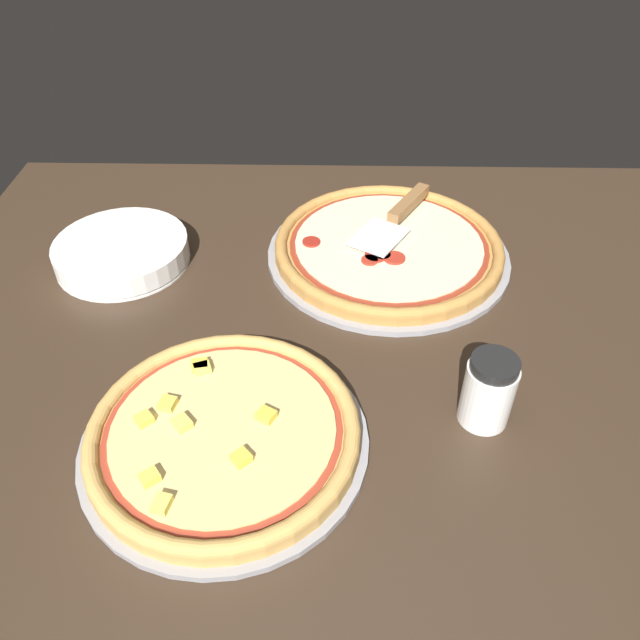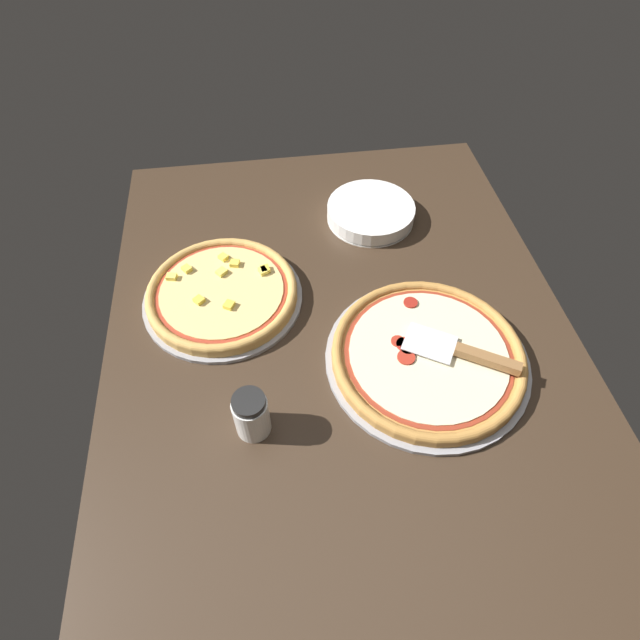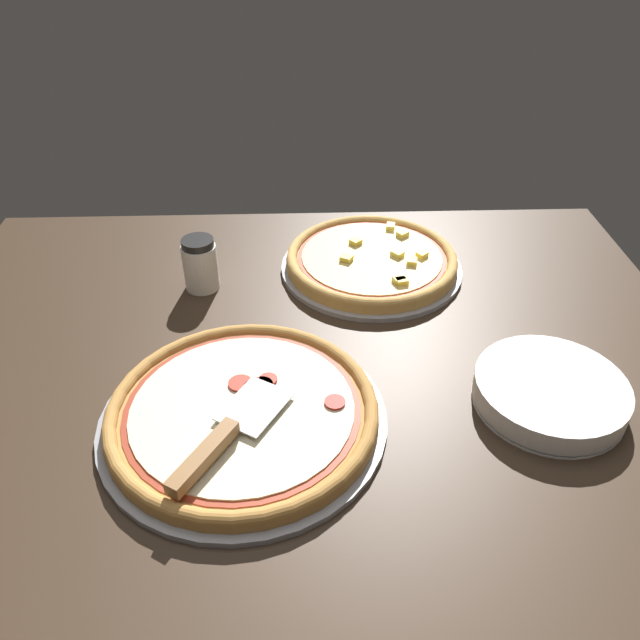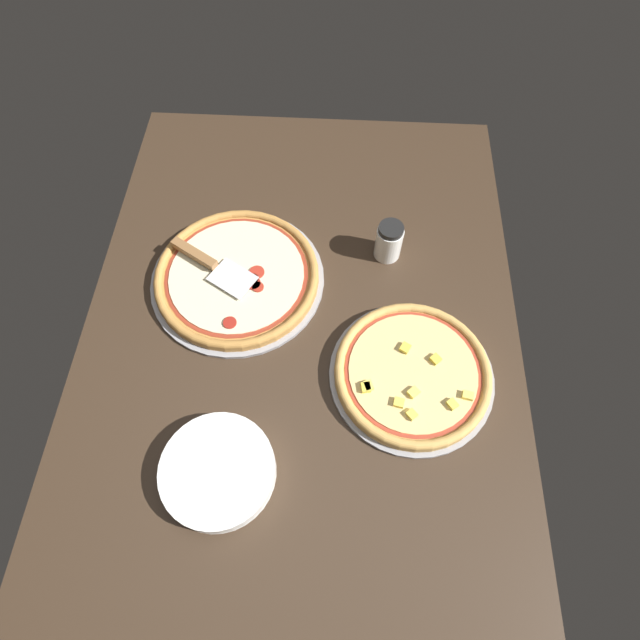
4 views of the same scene
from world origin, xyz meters
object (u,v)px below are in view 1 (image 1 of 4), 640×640
at_px(plate_stack, 122,252).
at_px(parmesan_shaker, 488,391).
at_px(pizza_back, 224,431).
at_px(serving_spatula, 402,211).
at_px(pizza_front, 388,246).

relative_size(plate_stack, parmesan_shaker, 2.19).
relative_size(pizza_back, parmesan_shaker, 3.28).
distance_m(pizza_back, serving_spatula, 0.56).
height_order(pizza_front, parmesan_shaker, parmesan_shaker).
bearing_deg(plate_stack, parmesan_shaker, 148.89).
bearing_deg(serving_spatula, plate_stack, 12.29).
bearing_deg(pizza_front, parmesan_shaker, 105.61).
relative_size(pizza_back, plate_stack, 1.49).
height_order(plate_stack, parmesan_shaker, parmesan_shaker).
height_order(serving_spatula, plate_stack, serving_spatula).
bearing_deg(parmesan_shaker, pizza_front, -74.39).
relative_size(serving_spatula, plate_stack, 0.98).
height_order(pizza_front, pizza_back, pizza_back).
bearing_deg(pizza_front, plate_stack, 3.08).
bearing_deg(plate_stack, pizza_front, -176.92).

